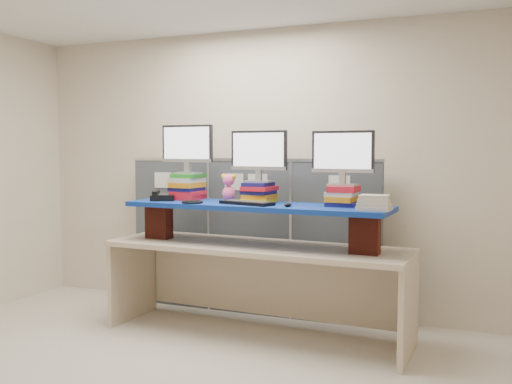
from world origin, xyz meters
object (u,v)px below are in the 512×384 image
at_px(blue_board, 256,206).
at_px(desk_phone, 162,197).
at_px(desk, 256,263).
at_px(keyboard, 247,203).
at_px(monitor_left, 187,146).
at_px(monitor_right, 343,155).
at_px(monitor_center, 259,153).

distance_m(blue_board, desk_phone, 0.91).
relative_size(desk, desk_phone, 10.06).
distance_m(desk, keyboard, 0.54).
height_order(desk, desk_phone, desk_phone).
xyz_separation_m(desk, desk_phone, (-0.90, -0.04, 0.55)).
bearing_deg(desk, monitor_left, 171.00).
bearing_deg(monitor_right, blue_board, -170.68).
xyz_separation_m(blue_board, monitor_left, (-0.74, 0.15, 0.51)).
relative_size(desk, blue_board, 1.16).
xyz_separation_m(monitor_center, desk_phone, (-0.88, -0.16, -0.40)).
height_order(blue_board, monitor_left, monitor_left).
bearing_deg(blue_board, monitor_left, 171.00).
bearing_deg(desk, desk_phone, -175.30).
relative_size(monitor_left, monitor_right, 1.00).
bearing_deg(monitor_left, desk_phone, -128.68).
height_order(monitor_right, desk_phone, monitor_right).
bearing_deg(desk_phone, monitor_center, -13.47).
relative_size(monitor_center, desk_phone, 1.96).
bearing_deg(monitor_center, desk_phone, -167.59).
bearing_deg(desk, blue_board, -87.76).
distance_m(monitor_left, keyboard, 0.88).
xyz_separation_m(monitor_left, keyboard, (0.70, -0.25, -0.48)).
bearing_deg(keyboard, monitor_left, 176.63).
relative_size(monitor_center, monitor_right, 1.00).
height_order(blue_board, desk_phone, desk_phone).
distance_m(desk, blue_board, 0.49).
bearing_deg(blue_board, monitor_center, 102.64).
bearing_deg(monitor_center, keyboard, -93.21).
bearing_deg(monitor_right, desk, -170.68).
relative_size(desk, keyboard, 5.23).
xyz_separation_m(keyboard, desk_phone, (-0.86, 0.06, 0.02)).
xyz_separation_m(monitor_left, monitor_center, (0.72, -0.03, -0.06)).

